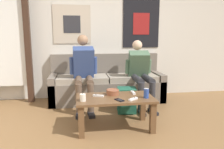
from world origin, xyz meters
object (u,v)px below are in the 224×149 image
object	(u,v)px
coffee_table	(115,103)
game_controller_near_right	(133,93)
backpack	(127,101)
game_controller_far_center	(98,96)
person_seated_adult	(84,69)
drink_can_blue	(146,93)
person_seated_teen	(140,71)
couch	(107,85)
pillar_candle	(83,98)
cell_phone	(119,100)
game_controller_near_left	(133,99)
ceramic_bowl	(113,92)

from	to	relation	value
coffee_table	game_controller_near_right	bearing A→B (deg)	27.21
backpack	game_controller_near_right	xyz separation A→B (m)	(-0.01, -0.43, 0.25)
backpack	game_controller_far_center	bearing A→B (deg)	-133.56
person_seated_adult	backpack	world-z (taller)	person_seated_adult
person_seated_adult	game_controller_near_right	distance (m)	1.04
backpack	drink_can_blue	size ratio (longest dim) A/B	3.14
person_seated_adult	person_seated_teen	world-z (taller)	person_seated_adult
couch	person_seated_adult	xyz separation A→B (m)	(-0.43, -0.34, 0.37)
backpack	game_controller_far_center	size ratio (longest dim) A/B	2.68
pillar_candle	drink_can_blue	bearing A→B (deg)	1.09
backpack	cell_phone	bearing A→B (deg)	-109.25
backpack	game_controller_near_right	size ratio (longest dim) A/B	2.71
cell_phone	game_controller_near_left	bearing A→B (deg)	-2.23
drink_can_blue	person_seated_adult	bearing A→B (deg)	127.05
pillar_candle	game_controller_near_left	world-z (taller)	pillar_candle
ceramic_bowl	drink_can_blue	size ratio (longest dim) A/B	1.40
person_seated_adult	ceramic_bowl	world-z (taller)	person_seated_adult
couch	pillar_candle	bearing A→B (deg)	-108.92
ceramic_bowl	game_controller_near_left	bearing A→B (deg)	-52.38
person_seated_adult	game_controller_near_right	bearing A→B (deg)	-49.96
drink_can_blue	game_controller_near_right	world-z (taller)	drink_can_blue
person_seated_adult	drink_can_blue	xyz separation A→B (m)	(0.77, -1.01, -0.17)
ceramic_bowl	cell_phone	size ratio (longest dim) A/B	1.15
coffee_table	pillar_candle	xyz separation A→B (m)	(-0.42, -0.11, 0.13)
game_controller_near_right	person_seated_teen	bearing A→B (deg)	67.32
drink_can_blue	ceramic_bowl	bearing A→B (deg)	151.67
couch	drink_can_blue	world-z (taller)	couch
game_controller_far_center	game_controller_near_left	bearing A→B (deg)	-26.87
pillar_candle	game_controller_far_center	xyz separation A→B (m)	(0.20, 0.16, -0.03)
coffee_table	cell_phone	xyz separation A→B (m)	(0.03, -0.15, 0.09)
game_controller_near_left	person_seated_adult	bearing A→B (deg)	118.30
person_seated_adult	game_controller_far_center	bearing A→B (deg)	-79.17
cell_phone	person_seated_teen	bearing A→B (deg)	61.80
ceramic_bowl	person_seated_adult	bearing A→B (deg)	114.60
pillar_candle	drink_can_blue	size ratio (longest dim) A/B	0.81
couch	cell_phone	bearing A→B (deg)	-91.01
drink_can_blue	game_controller_near_right	distance (m)	0.27
person_seated_adult	ceramic_bowl	bearing A→B (deg)	-65.40
person_seated_teen	couch	bearing A→B (deg)	145.35
person_seated_teen	game_controller_near_right	xyz separation A→B (m)	(-0.31, -0.75, -0.17)
person_seated_teen	cell_phone	distance (m)	1.20
game_controller_far_center	cell_phone	xyz separation A→B (m)	(0.24, -0.20, -0.01)
backpack	drink_can_blue	world-z (taller)	drink_can_blue
drink_can_blue	game_controller_far_center	xyz separation A→B (m)	(-0.60, 0.15, -0.05)
person_seated_adult	game_controller_near_left	bearing A→B (deg)	-61.70
person_seated_teen	pillar_candle	bearing A→B (deg)	-135.05
person_seated_adult	cell_phone	size ratio (longest dim) A/B	8.07
coffee_table	game_controller_far_center	xyz separation A→B (m)	(-0.21, 0.05, 0.09)
person_seated_teen	drink_can_blue	distance (m)	1.02
ceramic_bowl	backpack	bearing A→B (deg)	56.90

